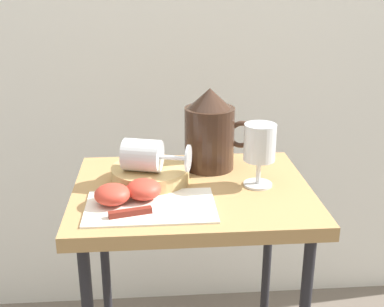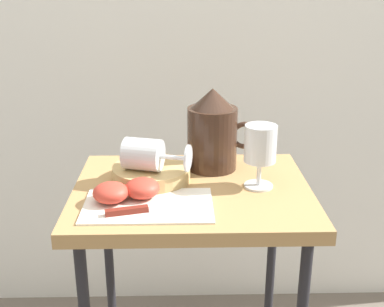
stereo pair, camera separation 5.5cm
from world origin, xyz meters
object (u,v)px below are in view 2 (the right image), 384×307
(table, at_px, (192,218))
(knife, at_px, (142,210))
(wine_glass_tipped_near, at_px, (145,154))
(pitcher, at_px, (213,137))
(apple_half_left, at_px, (111,193))
(basket_tray, at_px, (151,173))
(apple_half_right, at_px, (142,188))
(wine_glass_upright, at_px, (260,147))

(table, bearing_deg, knife, -129.07)
(wine_glass_tipped_near, relative_size, knife, 0.78)
(pitcher, xyz_separation_m, knife, (-0.15, -0.24, -0.07))
(knife, bearing_deg, apple_half_left, 144.38)
(pitcher, relative_size, apple_half_left, 2.66)
(wine_glass_tipped_near, distance_m, knife, 0.16)
(basket_tray, relative_size, apple_half_right, 2.39)
(table, xyz_separation_m, apple_half_left, (-0.17, -0.08, 0.10))
(pitcher, bearing_deg, apple_half_left, -138.69)
(table, bearing_deg, apple_half_right, -151.77)
(table, height_order, apple_half_left, apple_half_left)
(apple_half_left, xyz_separation_m, knife, (0.07, -0.05, -0.02))
(table, relative_size, apple_half_right, 9.04)
(wine_glass_tipped_near, relative_size, apple_half_left, 2.14)
(apple_half_left, bearing_deg, basket_tray, 57.12)
(pitcher, distance_m, apple_half_left, 0.30)
(pitcher, bearing_deg, knife, -122.45)
(basket_tray, height_order, apple_half_left, apple_half_left)
(apple_half_left, distance_m, apple_half_right, 0.07)
(table, distance_m, wine_glass_upright, 0.22)
(table, height_order, apple_half_right, apple_half_right)
(apple_half_right, bearing_deg, pitcher, 47.70)
(table, relative_size, wine_glass_tipped_near, 4.22)
(table, distance_m, knife, 0.18)
(knife, bearing_deg, wine_glass_upright, 26.58)
(pitcher, relative_size, apple_half_right, 2.66)
(table, relative_size, pitcher, 3.40)
(apple_half_right, bearing_deg, apple_half_left, -161.83)
(table, relative_size, apple_half_left, 9.04)
(basket_tray, bearing_deg, apple_half_right, -98.01)
(wine_glass_tipped_near, height_order, apple_half_right, wine_glass_tipped_near)
(basket_tray, height_order, pitcher, pitcher)
(table, xyz_separation_m, wine_glass_upright, (0.15, -0.00, 0.17))
(wine_glass_upright, distance_m, knife, 0.29)
(wine_glass_upright, height_order, wine_glass_tipped_near, wine_glass_upright)
(wine_glass_tipped_near, bearing_deg, apple_half_left, -123.90)
(apple_half_left, bearing_deg, knife, -35.62)
(wine_glass_upright, height_order, apple_half_right, wine_glass_upright)
(apple_half_left, bearing_deg, table, 24.65)
(table, xyz_separation_m, wine_glass_tipped_near, (-0.10, 0.02, 0.15))
(table, xyz_separation_m, basket_tray, (-0.09, 0.04, 0.09))
(basket_tray, bearing_deg, knife, -93.43)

